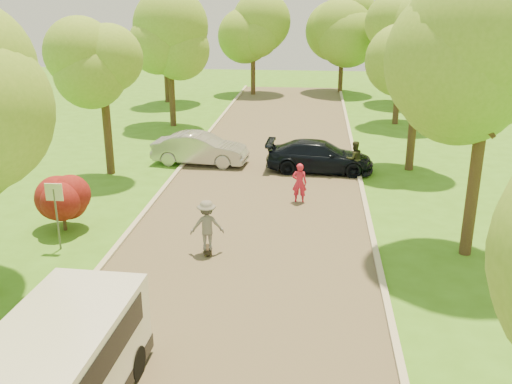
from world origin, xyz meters
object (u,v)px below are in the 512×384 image
at_px(skateboarder, 207,225).
at_px(person_striped, 299,183).
at_px(dark_sedan, 320,156).
at_px(street_sign, 55,202).
at_px(minivan, 49,383).
at_px(longboard, 208,250).
at_px(silver_sedan, 200,149).
at_px(person_olive, 354,159).

distance_m(skateboarder, person_striped, 5.56).
bearing_deg(person_striped, dark_sedan, -96.87).
relative_size(street_sign, person_striped, 1.40).
bearing_deg(person_striped, street_sign, 38.45).
xyz_separation_m(minivan, longboard, (1.36, 7.88, -0.96)).
distance_m(silver_sedan, longboard, 9.95).
relative_size(longboard, person_striped, 0.55).
bearing_deg(dark_sedan, skateboarder, 161.26).
height_order(minivan, person_olive, minivan).
bearing_deg(street_sign, longboard, 2.93).
relative_size(silver_sedan, person_olive, 2.81).
xyz_separation_m(minivan, skateboarder, (1.36, 7.88, -0.14)).
distance_m(dark_sedan, person_olive, 1.62).
relative_size(minivan, person_striped, 3.47).
xyz_separation_m(minivan, dark_sedan, (4.80, 16.94, -0.35)).
bearing_deg(silver_sedan, person_olive, -94.76).
bearing_deg(skateboarder, street_sign, -10.05).
bearing_deg(person_striped, minivan, 76.02).
bearing_deg(person_striped, person_olive, -118.77).
xyz_separation_m(silver_sedan, person_olive, (7.10, -1.22, 0.06)).
bearing_deg(skateboarder, person_olive, -133.26).
height_order(minivan, skateboarder, minivan).
bearing_deg(silver_sedan, person_striped, -129.88).
distance_m(street_sign, skateboarder, 4.71).
xyz_separation_m(street_sign, minivan, (3.30, -7.64, -0.52)).
xyz_separation_m(street_sign, person_striped, (7.33, 5.11, -0.79)).
height_order(minivan, longboard, minivan).
bearing_deg(minivan, street_sign, 115.27).
bearing_deg(person_striped, silver_sedan, -41.35).
height_order(silver_sedan, skateboarder, skateboarder).
distance_m(longboard, person_striped, 5.60).
bearing_deg(dark_sedan, minivan, 166.23).
bearing_deg(skateboarder, longboard, 91.05).
distance_m(skateboarder, person_olive, 9.80).
bearing_deg(minivan, person_striped, 74.36).
height_order(skateboarder, person_striped, skateboarder).
xyz_separation_m(longboard, person_striped, (2.67, 4.87, 0.69)).
relative_size(minivan, skateboarder, 3.36).
relative_size(person_striped, person_olive, 0.98).
xyz_separation_m(street_sign, dark_sedan, (8.10, 9.30, -0.87)).
height_order(street_sign, minivan, street_sign).
distance_m(street_sign, minivan, 8.34).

